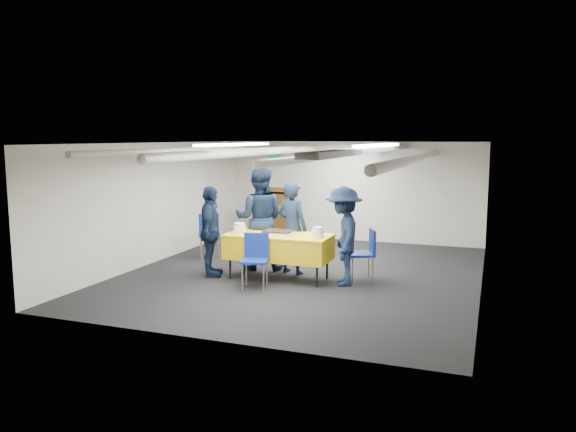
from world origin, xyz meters
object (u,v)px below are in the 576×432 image
(sailor_b, at_px, (259,219))
(podium, at_px, (280,213))
(serving_table, at_px, (279,247))
(chair_left, at_px, (209,231))
(sheet_cake, at_px, (278,233))
(sailor_a, at_px, (292,228))
(sailor_c, at_px, (210,232))
(sailor_d, at_px, (343,236))
(chair_right, at_px, (366,249))
(chair_near, at_px, (256,255))

(sailor_b, bearing_deg, podium, -88.95)
(serving_table, bearing_deg, chair_left, 149.48)
(sheet_cake, distance_m, chair_left, 2.32)
(sailor_a, bearing_deg, sailor_c, 45.26)
(serving_table, relative_size, sailor_d, 1.11)
(sheet_cake, bearing_deg, sailor_c, -172.16)
(serving_table, xyz_separation_m, sheet_cake, (0.02, -0.07, 0.25))
(sailor_a, bearing_deg, podium, -49.04)
(sailor_b, distance_m, sailor_d, 1.81)
(podium, bearing_deg, sailor_a, -65.40)
(podium, distance_m, sailor_c, 3.77)
(podium, distance_m, chair_right, 4.15)
(sheet_cake, height_order, sailor_d, sailor_d)
(chair_left, bearing_deg, sailor_b, -23.49)
(sailor_a, distance_m, sailor_d, 1.14)
(chair_left, bearing_deg, sailor_a, -18.73)
(chair_left, relative_size, sailor_b, 0.47)
(sheet_cake, bearing_deg, podium, 110.48)
(serving_table, bearing_deg, podium, 110.58)
(serving_table, bearing_deg, sailor_c, -168.66)
(podium, bearing_deg, sailor_c, -87.69)
(podium, relative_size, sailor_c, 0.80)
(sailor_b, relative_size, sailor_d, 1.15)
(podium, distance_m, sailor_d, 4.30)
(sailor_b, bearing_deg, sailor_d, 149.43)
(chair_near, xyz_separation_m, sailor_d, (1.28, 0.63, 0.28))
(chair_right, bearing_deg, sailor_a, 178.29)
(podium, xyz_separation_m, sailor_b, (0.73, -2.97, 0.32))
(serving_table, height_order, podium, podium)
(chair_near, relative_size, chair_left, 1.00)
(serving_table, xyz_separation_m, sailor_d, (1.13, 0.01, 0.25))
(serving_table, distance_m, sheet_cake, 0.26)
(chair_left, xyz_separation_m, sailor_d, (3.06, -1.14, 0.28))
(sailor_a, height_order, sailor_c, sailor_a)
(sailor_a, distance_m, sailor_c, 1.43)
(chair_left, bearing_deg, podium, 75.65)
(chair_near, bearing_deg, sailor_a, 77.65)
(sheet_cake, xyz_separation_m, chair_near, (-0.18, -0.55, -0.28))
(chair_right, height_order, sailor_d, sailor_d)
(podium, height_order, chair_right, podium)
(chair_near, distance_m, chair_right, 1.89)
(sailor_b, bearing_deg, chair_right, 163.21)
(serving_table, relative_size, chair_near, 2.06)
(sailor_a, bearing_deg, chair_right, -165.35)
(sheet_cake, bearing_deg, chair_left, 148.20)
(sailor_b, bearing_deg, serving_table, 123.93)
(sailor_b, bearing_deg, chair_left, -36.30)
(chair_near, xyz_separation_m, chair_right, (1.57, 1.04, 0.00))
(sheet_cake, xyz_separation_m, sailor_b, (-0.61, 0.63, 0.12))
(sailor_c, bearing_deg, serving_table, -98.61)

